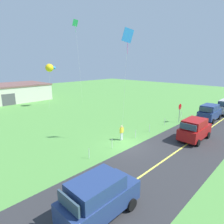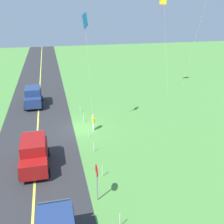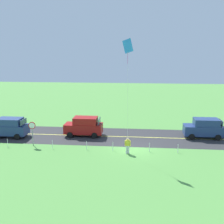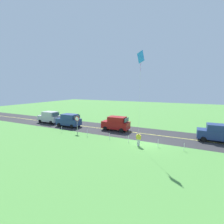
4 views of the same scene
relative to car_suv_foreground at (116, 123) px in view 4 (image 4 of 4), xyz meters
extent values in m
cube|color=#549342|center=(-5.97, 3.98, -1.20)|extent=(120.00, 120.00, 0.10)
cube|color=#2D2D30|center=(-5.97, -0.02, -1.15)|extent=(120.00, 7.00, 0.00)
cube|color=#E5E04C|center=(-5.97, -0.02, -1.15)|extent=(120.00, 0.16, 0.00)
cube|color=maroon|center=(0.08, 0.00, -0.26)|extent=(4.40, 1.90, 1.10)
cube|color=maroon|center=(-0.17, 0.00, 0.69)|extent=(2.73, 1.75, 0.80)
cube|color=#334756|center=(0.91, 0.00, 0.69)|extent=(0.10, 1.61, 0.64)
cube|color=#334756|center=(-1.79, 0.00, 0.69)|extent=(0.10, 1.61, 0.60)
cylinder|color=black|center=(1.51, 0.95, -0.81)|extent=(0.68, 0.22, 0.68)
cylinder|color=black|center=(1.51, -0.95, -0.81)|extent=(0.68, 0.22, 0.68)
cylinder|color=black|center=(-1.35, 0.95, -0.81)|extent=(0.68, 0.22, 0.68)
cylinder|color=black|center=(-1.35, -0.95, -0.81)|extent=(0.68, 0.22, 0.68)
cube|color=#B7B7BC|center=(14.18, 0.58, -0.26)|extent=(4.40, 1.90, 1.10)
cube|color=#B7B7BC|center=(13.93, 0.58, 0.69)|extent=(2.73, 1.75, 0.80)
cube|color=#334756|center=(15.02, 0.58, 0.69)|extent=(0.10, 1.62, 0.64)
cube|color=#334756|center=(12.31, 0.58, 0.69)|extent=(0.10, 1.62, 0.60)
cylinder|color=black|center=(15.61, 1.53, -0.81)|extent=(0.68, 0.22, 0.68)
cylinder|color=black|center=(15.61, -0.37, -0.81)|extent=(0.68, 0.22, 0.68)
cylinder|color=black|center=(12.75, 1.53, -0.81)|extent=(0.68, 0.22, 0.68)
cylinder|color=black|center=(12.75, -0.37, -0.81)|extent=(0.68, 0.22, 0.68)
cube|color=navy|center=(-13.78, -0.58, -0.26)|extent=(4.40, 1.90, 1.10)
cube|color=navy|center=(-14.03, -0.58, 0.69)|extent=(2.73, 1.75, 0.80)
cube|color=#334756|center=(-12.95, -0.58, 0.69)|extent=(0.10, 1.62, 0.64)
cylinder|color=black|center=(-12.35, 0.37, -0.81)|extent=(0.68, 0.22, 0.68)
cylinder|color=black|center=(-12.35, -1.53, -0.81)|extent=(0.68, 0.22, 0.68)
cube|color=navy|center=(8.66, 1.29, -0.26)|extent=(4.40, 1.90, 1.10)
cube|color=navy|center=(8.41, 1.29, 0.69)|extent=(2.73, 1.75, 0.80)
cube|color=#334756|center=(9.50, 1.29, 0.69)|extent=(0.10, 1.62, 0.64)
cube|color=#334756|center=(6.79, 1.29, 0.69)|extent=(0.10, 1.62, 0.60)
cylinder|color=black|center=(10.09, 2.24, -0.81)|extent=(0.68, 0.22, 0.68)
cylinder|color=black|center=(10.09, 0.34, -0.81)|extent=(0.68, 0.22, 0.68)
cylinder|color=black|center=(7.23, 2.24, -0.81)|extent=(0.68, 0.22, 0.68)
cylinder|color=black|center=(7.23, 0.34, -0.81)|extent=(0.68, 0.22, 0.68)
cylinder|color=gray|center=(4.75, 3.88, -0.10)|extent=(0.08, 0.08, 2.10)
cylinder|color=red|center=(4.75, 3.88, 1.02)|extent=(0.76, 0.04, 0.76)
cylinder|color=white|center=(4.75, 3.90, 1.02)|extent=(0.62, 0.01, 0.62)
cylinder|color=silver|center=(-5.41, 5.36, -0.74)|extent=(0.16, 0.16, 0.82)
cylinder|color=silver|center=(-5.23, 5.36, -0.74)|extent=(0.16, 0.16, 0.82)
cube|color=yellow|center=(-5.32, 5.36, -0.05)|extent=(0.36, 0.22, 0.56)
cylinder|color=yellow|center=(-5.56, 5.36, -0.10)|extent=(0.10, 0.10, 0.52)
cylinder|color=yellow|center=(-5.08, 5.36, -0.10)|extent=(0.10, 0.10, 0.52)
sphere|color=#D8AD84|center=(-5.32, 5.36, 0.34)|extent=(0.22, 0.22, 0.22)
cylinder|color=silver|center=(-5.26, 5.12, 3.96)|extent=(0.13, 0.49, 10.22)
cube|color=#2D8CE5|center=(-5.21, 4.89, 9.07)|extent=(1.05, 0.66, 1.40)
cylinder|color=#D859BF|center=(-5.21, 4.89, 8.17)|extent=(0.04, 0.04, 1.40)
cylinder|color=silver|center=(-10.23, 4.68, -0.70)|extent=(0.05, 0.05, 0.90)
cylinder|color=silver|center=(-7.46, 4.68, -0.70)|extent=(0.05, 0.05, 0.90)
cylinder|color=silver|center=(-3.82, 4.68, -0.70)|extent=(0.05, 0.05, 0.90)
cylinder|color=silver|center=(-1.16, 4.68, -0.70)|extent=(0.05, 0.05, 0.90)
cylinder|color=silver|center=(2.38, 4.68, -0.70)|extent=(0.05, 0.05, 0.90)
cylinder|color=silver|center=(7.16, 4.68, -0.70)|extent=(0.05, 0.05, 0.90)
camera|label=1|loc=(-19.43, -6.91, 6.61)|focal=30.73mm
camera|label=2|loc=(17.87, 1.67, 10.14)|focal=42.20mm
camera|label=3|loc=(-6.24, 30.74, 8.57)|focal=44.20mm
camera|label=4|loc=(-10.46, 23.09, 5.61)|focal=25.77mm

